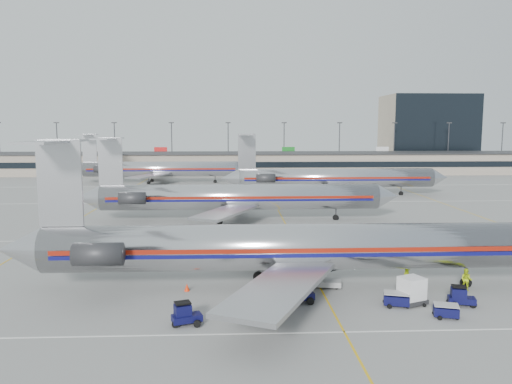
{
  "coord_description": "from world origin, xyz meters",
  "views": [
    {
      "loc": [
        -7.13,
        -48.86,
        13.2
      ],
      "look_at": [
        -4.13,
        19.45,
        4.5
      ],
      "focal_mm": 35.0,
      "sensor_mm": 36.0,
      "label": 1
    }
  ],
  "objects": [
    {
      "name": "tug_right",
      "position": [
        9.71,
        -13.63,
        0.71
      ],
      "size": [
        2.1,
        1.4,
        1.57
      ],
      "rotation": [
        0.0,
        0.0,
        -0.25
      ],
      "color": "#090A36",
      "rests_on": "ground"
    },
    {
      "name": "belt_loader",
      "position": [
        0.17,
        -8.8,
        0.54
      ],
      "size": [
        3.95,
        1.72,
        2.03
      ],
      "rotation": [
        0.0,
        0.0,
        -0.17
      ],
      "color": "#9B9B9B",
      "rests_on": "ground"
    },
    {
      "name": "cone_right",
      "position": [
        9.56,
        -12.83,
        0.27
      ],
      "size": [
        0.48,
        0.48,
        0.54
      ],
      "primitive_type": "cone",
      "rotation": [
        0.0,
        0.0,
        0.24
      ],
      "color": "#F22D08",
      "rests_on": "ground"
    },
    {
      "name": "uld_container",
      "position": [
        6.22,
        -13.03,
        1.05
      ],
      "size": [
        2.46,
        2.28,
        2.08
      ],
      "rotation": [
        0.0,
        0.0,
        0.4
      ],
      "color": "#2D2D30",
      "rests_on": "ground"
    },
    {
      "name": "tug_left",
      "position": [
        -10.5,
        -16.37,
        0.74
      ],
      "size": [
        2.2,
        1.6,
        1.61
      ],
      "rotation": [
        0.0,
        0.0,
        0.34
      ],
      "color": "#090A36",
      "rests_on": "ground"
    },
    {
      "name": "distant_building",
      "position": [
        62.0,
        128.0,
        12.5
      ],
      "size": [
        30.0,
        20.0,
        25.0
      ],
      "primitive_type": "cube",
      "color": "tan",
      "rests_on": "ground"
    },
    {
      "name": "ramp_worker_near",
      "position": [
        7.73,
        -7.66,
        0.97
      ],
      "size": [
        0.85,
        0.8,
        1.95
      ],
      "primitive_type": "imported",
      "rotation": [
        0.0,
        0.0,
        0.64
      ],
      "color": "#B8DC14",
      "rests_on": "ground"
    },
    {
      "name": "tug_center",
      "position": [
        -2.42,
        -12.38,
        0.84
      ],
      "size": [
        2.43,
        1.52,
        1.85
      ],
      "rotation": [
        0.0,
        0.0,
        0.18
      ],
      "color": "#090A36",
      "rests_on": "ground"
    },
    {
      "name": "ramp_worker_far",
      "position": [
        11.81,
        -10.12,
        0.92
      ],
      "size": [
        1.13,
        1.1,
        1.84
      ],
      "primitive_type": "imported",
      "rotation": [
        0.0,
        0.0,
        -0.67
      ],
      "color": "#B6D313",
      "rests_on": "ground"
    },
    {
      "name": "cone_left",
      "position": [
        -11.05,
        -9.19,
        0.31
      ],
      "size": [
        0.46,
        0.46,
        0.62
      ],
      "primitive_type": "cone",
      "rotation": [
        0.0,
        0.0,
        0.01
      ],
      "color": "#F22D08",
      "rests_on": "ground"
    },
    {
      "name": "cart_outer",
      "position": [
        4.95,
        -13.4,
        0.56
      ],
      "size": [
        2.12,
        1.72,
        1.05
      ],
      "rotation": [
        0.0,
        0.0,
        -0.28
      ],
      "color": "#090A36",
      "rests_on": "ground"
    },
    {
      "name": "light_mast_row",
      "position": [
        0.0,
        112.0,
        8.58
      ],
      "size": [
        163.6,
        0.4,
        15.28
      ],
      "color": "#38383D",
      "rests_on": "ground"
    },
    {
      "name": "cart_inner",
      "position": [
        7.69,
        -15.81,
        0.5
      ],
      "size": [
        1.92,
        1.56,
        0.94
      ],
      "rotation": [
        0.0,
        0.0,
        -0.29
      ],
      "color": "#090A36",
      "rests_on": "ground"
    },
    {
      "name": "jet_third_row",
      "position": [
        12.05,
        48.42,
        3.59
      ],
      "size": [
        45.2,
        27.8,
        12.36
      ],
      "color": "#BBBBC0",
      "rests_on": "ground"
    },
    {
      "name": "jet_back_row",
      "position": [
        -25.59,
        73.02,
        3.51
      ],
      "size": [
        44.2,
        27.19,
        12.09
      ],
      "color": "#BBBBC0",
      "rests_on": "ground"
    },
    {
      "name": "ground",
      "position": [
        0.0,
        0.0,
        0.0
      ],
      "size": [
        260.0,
        260.0,
        0.0
      ],
      "primitive_type": "plane",
      "color": "gray",
      "rests_on": "ground"
    },
    {
      "name": "jet_second_row",
      "position": [
        -7.2,
        22.02,
        3.52
      ],
      "size": [
        46.29,
        27.25,
        12.12
      ],
      "color": "#BBBBC0",
      "rests_on": "ground"
    },
    {
      "name": "terminal",
      "position": [
        0.0,
        97.97,
        3.16
      ],
      "size": [
        162.0,
        17.0,
        6.25
      ],
      "color": "gray",
      "rests_on": "ground"
    },
    {
      "name": "apron_markings",
      "position": [
        0.0,
        10.0,
        0.01
      ],
      "size": [
        160.0,
        0.15,
        0.02
      ],
      "primitive_type": "cube",
      "color": "silver",
      "rests_on": "ground"
    },
    {
      "name": "jet_foreground",
      "position": [
        -3.02,
        -9.12,
        3.63
      ],
      "size": [
        47.77,
        28.13,
        12.5
      ],
      "color": "#BBBBC0",
      "rests_on": "ground"
    }
  ]
}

